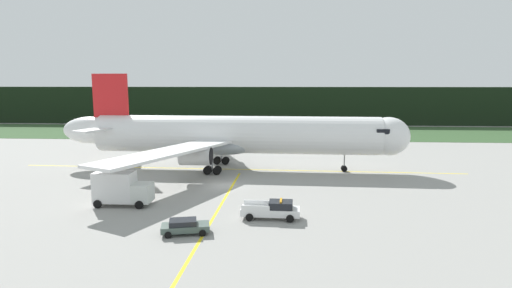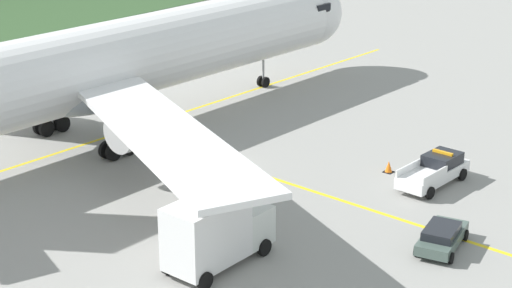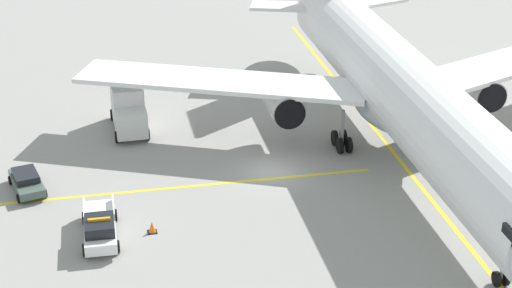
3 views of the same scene
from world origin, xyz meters
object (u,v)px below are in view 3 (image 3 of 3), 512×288
catering_truck (128,107)px  apron_cone (152,227)px  airliner (404,94)px  staff_car (27,181)px  ops_pickup_truck (100,226)px

catering_truck → apron_cone: 16.52m
airliner → catering_truck: airliner is taller
catering_truck → staff_car: size_ratio=1.36×
staff_car → apron_cone: bearing=45.6°
airliner → apron_cone: 20.71m
airliner → apron_cone: size_ratio=70.18×
airliner → staff_car: (-1.32, -26.87, -4.56)m
ops_pickup_truck → staff_car: bearing=-149.5°
catering_truck → apron_cone: catering_truck is taller
ops_pickup_truck → apron_cone: 3.26m
ops_pickup_truck → staff_car: size_ratio=1.30×
catering_truck → staff_car: catering_truck is taller
catering_truck → airliner: bearing=61.8°
airliner → ops_pickup_truck: bearing=-74.1°
staff_car → catering_truck: bearing=138.4°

